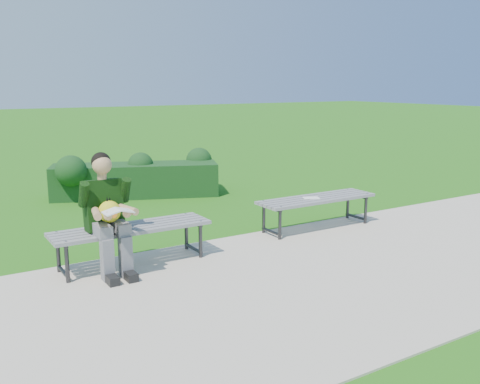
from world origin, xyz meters
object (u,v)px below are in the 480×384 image
at_px(seated_boy, 107,210).
at_px(paper_sheet, 311,198).
at_px(hedge, 135,177).
at_px(bench_right, 317,201).
at_px(bench_left, 131,231).

xyz_separation_m(seated_boy, paper_sheet, (3.00, 0.20, -0.24)).
bearing_deg(seated_boy, hedge, 65.13).
xyz_separation_m(bench_right, seated_boy, (-3.10, -0.20, 0.30)).
relative_size(bench_right, seated_boy, 1.37).
distance_m(bench_left, paper_sheet, 2.70).
bearing_deg(bench_left, paper_sheet, 2.29).
xyz_separation_m(hedge, bench_left, (-1.44, -3.65, 0.05)).
relative_size(seated_boy, paper_sheet, 4.94).
distance_m(bench_left, bench_right, 2.80).
bearing_deg(seated_boy, bench_left, 17.45).
relative_size(hedge, paper_sheet, 11.89).
distance_m(bench_left, seated_boy, 0.43).
xyz_separation_m(bench_left, bench_right, (2.80, 0.11, 0.00)).
height_order(bench_left, paper_sheet, bench_left).
height_order(bench_left, bench_right, same).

